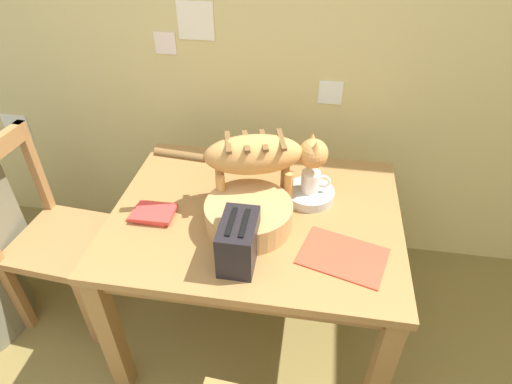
% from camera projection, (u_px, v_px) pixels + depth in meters
% --- Properties ---
extents(wall_rear, '(4.57, 0.11, 2.50)m').
position_uv_depth(wall_rear, '(269.00, 25.00, 1.96)').
color(wall_rear, '#D9C67E').
rests_on(wall_rear, ground_plane).
extents(dining_table, '(1.14, 0.89, 0.74)m').
position_uv_depth(dining_table, '(256.00, 229.00, 1.76)').
color(dining_table, olive).
rests_on(dining_table, ground_plane).
extents(cat, '(0.65, 0.25, 0.30)m').
position_uv_depth(cat, '(261.00, 156.00, 1.63)').
color(cat, '#C48948').
rests_on(cat, dining_table).
extents(saucer_bowl, '(0.20, 0.20, 0.04)m').
position_uv_depth(saucer_bowl, '(309.00, 194.00, 1.77)').
color(saucer_bowl, '#ADAFAE').
rests_on(saucer_bowl, dining_table).
extents(coffee_mug, '(0.12, 0.08, 0.09)m').
position_uv_depth(coffee_mug, '(312.00, 181.00, 1.73)').
color(coffee_mug, white).
rests_on(coffee_mug, saucer_bowl).
extents(magazine, '(0.34, 0.28, 0.01)m').
position_uv_depth(magazine, '(343.00, 256.00, 1.51)').
color(magazine, '#E5452E').
rests_on(magazine, dining_table).
extents(book_stack, '(0.18, 0.13, 0.03)m').
position_uv_depth(book_stack, '(153.00, 213.00, 1.68)').
color(book_stack, red).
rests_on(book_stack, dining_table).
extents(wicker_basket, '(0.33, 0.33, 0.10)m').
position_uv_depth(wicker_basket, '(249.00, 215.00, 1.61)').
color(wicker_basket, tan).
rests_on(wicker_basket, dining_table).
extents(toaster, '(0.12, 0.20, 0.18)m').
position_uv_depth(toaster, '(239.00, 241.00, 1.45)').
color(toaster, black).
rests_on(toaster, dining_table).
extents(wooden_chair_near, '(0.45, 0.45, 0.94)m').
position_uv_depth(wooden_chair_near, '(54.00, 237.00, 1.99)').
color(wooden_chair_near, '#A26F3F').
rests_on(wooden_chair_near, ground_plane).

